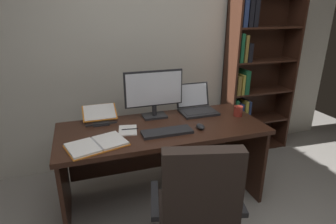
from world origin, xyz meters
name	(u,v)px	position (x,y,z in m)	size (l,w,h in m)	color
wall_back	(154,40)	(0.00, 1.90, 1.40)	(4.85, 0.12, 2.80)	beige
desk	(160,143)	(-0.19, 1.08, 0.56)	(1.78, 0.75, 0.76)	#381E14
bookshelf	(252,77)	(1.16, 1.68, 0.95)	(0.85, 0.30, 1.92)	#381E14
office_chair	(197,217)	(-0.18, 0.23, 0.42)	(0.69, 0.60, 0.99)	#232326
monitor	(154,93)	(-0.19, 1.25, 0.99)	(0.55, 0.16, 0.44)	#232326
laptop	(196,106)	(0.25, 1.26, 0.81)	(0.35, 0.33, 0.26)	#232326
keyboard	(167,132)	(-0.19, 0.86, 0.77)	(0.42, 0.15, 0.02)	#232326
computer_mouse	(200,126)	(0.11, 0.86, 0.78)	(0.06, 0.10, 0.04)	#232326
reading_stand_with_book	(100,114)	(-0.69, 1.30, 0.82)	(0.30, 0.25, 0.13)	#232326
open_binder	(97,144)	(-0.76, 0.81, 0.77)	(0.49, 0.38, 0.02)	orange
notepad	(128,130)	(-0.49, 1.01, 0.76)	(0.15, 0.21, 0.01)	white
pen	(130,129)	(-0.47, 1.01, 0.77)	(0.01, 0.01, 0.14)	black
coffee_mug	(238,111)	(0.58, 1.03, 0.81)	(0.08, 0.08, 0.10)	maroon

